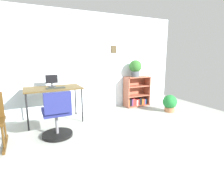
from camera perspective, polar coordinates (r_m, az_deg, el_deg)
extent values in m
plane|color=#9DA29B|center=(2.83, 4.92, -18.09)|extent=(6.24, 6.24, 0.00)
cube|color=silver|center=(4.44, -9.40, 8.79)|extent=(5.20, 0.10, 2.40)
cube|color=#40351F|center=(4.69, 0.55, 13.22)|extent=(0.14, 0.02, 0.18)
cube|color=#4E3D1D|center=(3.87, -18.33, 0.86)|extent=(1.13, 0.62, 0.03)
cylinder|color=black|center=(3.66, -25.54, -6.22)|extent=(0.03, 0.03, 0.71)
cylinder|color=black|center=(3.80, -9.53, -4.61)|extent=(0.03, 0.03, 0.71)
cylinder|color=black|center=(4.18, -25.67, -4.12)|extent=(0.03, 0.03, 0.71)
cylinder|color=black|center=(4.30, -11.62, -2.78)|extent=(0.03, 0.03, 0.71)
cylinder|color=#262628|center=(3.97, -18.65, 1.40)|extent=(0.15, 0.15, 0.01)
cylinder|color=#262628|center=(3.96, -18.69, 1.95)|extent=(0.03, 0.03, 0.07)
cube|color=black|center=(3.94, -18.78, 3.66)|extent=(0.24, 0.02, 0.18)
cube|color=#242924|center=(3.75, -17.60, 0.96)|extent=(0.37, 0.12, 0.02)
cylinder|color=black|center=(3.35, -17.05, -13.17)|extent=(0.52, 0.52, 0.05)
cylinder|color=slate|center=(3.27, -17.27, -9.87)|extent=(0.05, 0.05, 0.36)
cube|color=navy|center=(3.20, -17.50, -6.17)|extent=(0.44, 0.44, 0.08)
cube|color=navy|center=(2.91, -16.97, -3.65)|extent=(0.42, 0.07, 0.34)
cube|color=#482F11|center=(3.36, -30.96, -14.31)|extent=(0.04, 0.64, 0.04)
cylinder|color=#482F11|center=(3.14, -31.55, -12.38)|extent=(0.03, 0.03, 0.34)
cylinder|color=#482F11|center=(3.44, -31.09, -10.33)|extent=(0.03, 0.03, 0.34)
cube|color=#9F553E|center=(4.78, 4.57, -0.46)|extent=(0.02, 0.30, 0.82)
cube|color=#9F553E|center=(5.16, 11.09, 0.24)|extent=(0.02, 0.30, 0.82)
cube|color=#9F553E|center=(4.90, 8.08, 4.47)|extent=(0.71, 0.30, 0.02)
cube|color=#9F553E|center=(5.05, 7.83, -4.52)|extent=(0.71, 0.30, 0.02)
cube|color=#9F553E|center=(5.07, 7.09, 0.18)|extent=(0.71, 0.02, 0.82)
cube|color=#9F553E|center=(4.98, 7.92, -1.39)|extent=(0.66, 0.28, 0.02)
cube|color=#9F553E|center=(4.93, 8.00, 1.58)|extent=(0.66, 0.28, 0.02)
cube|color=#99591E|center=(4.87, 5.11, -3.84)|extent=(0.06, 0.09, 0.18)
cube|color=black|center=(4.90, 5.74, -3.68)|extent=(0.05, 0.10, 0.19)
cube|color=#593372|center=(4.93, 6.25, -3.62)|extent=(0.03, 0.13, 0.19)
cube|color=#B22D28|center=(4.95, 6.76, -3.51)|extent=(0.06, 0.11, 0.20)
cube|color=#B22D28|center=(4.99, 7.35, -3.57)|extent=(0.05, 0.12, 0.17)
cube|color=beige|center=(5.02, 7.83, -3.62)|extent=(0.04, 0.10, 0.15)
cube|color=#B22D28|center=(5.04, 8.28, -3.45)|extent=(0.04, 0.09, 0.17)
cube|color=black|center=(5.07, 8.87, -3.26)|extent=(0.07, 0.11, 0.19)
cube|color=#99591E|center=(5.12, 9.48, -3.32)|extent=(0.05, 0.13, 0.16)
cube|color=#B22D28|center=(5.15, 9.98, -3.28)|extent=(0.04, 0.12, 0.15)
cube|color=#1E478C|center=(5.18, 10.44, -3.23)|extent=(0.05, 0.12, 0.15)
cylinder|color=#474C51|center=(4.83, 7.46, 5.42)|extent=(0.22, 0.22, 0.15)
sphere|color=#2E6427|center=(4.81, 7.52, 7.86)|extent=(0.33, 0.33, 0.33)
cylinder|color=#9E6642|center=(4.71, 17.89, -5.59)|extent=(0.24, 0.24, 0.12)
sphere|color=#217833|center=(4.66, 18.04, -3.28)|extent=(0.34, 0.34, 0.34)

